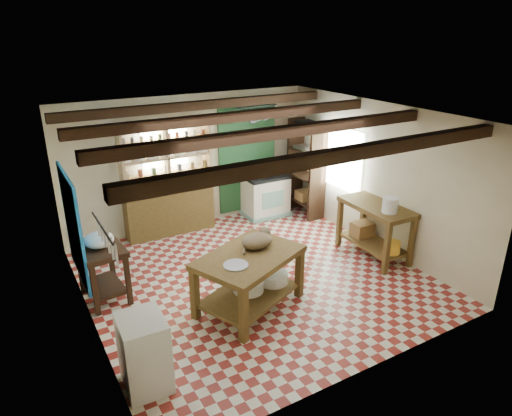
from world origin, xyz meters
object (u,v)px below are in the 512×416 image
work_table (249,281)px  right_counter (374,230)px  stove (266,195)px  prep_table (103,273)px  white_cabinet (144,353)px  cat (257,241)px

work_table → right_counter: 2.67m
stove → prep_table: bearing=-156.3°
white_cabinet → cat: cat is taller
right_counter → cat: size_ratio=2.88×
work_table → prep_table: (-1.73, 1.26, 0.01)m
white_cabinet → right_counter: size_ratio=0.65×
right_counter → prep_table: bearing=169.4°
prep_table → right_counter: right_counter is taller
stove → right_counter: bearing=-74.3°
cat → white_cabinet: bearing=171.8°
stove → prep_table: 4.03m
work_table → cat: 0.58m
work_table → right_counter: bearing=-16.7°
stove → white_cabinet: size_ratio=1.04×
prep_table → cat: (1.94, -1.12, 0.52)m
white_cabinet → work_table: bearing=26.2°
white_cabinet → cat: 2.22m
cat → prep_table: bearing=116.9°
prep_table → right_counter: 4.49m
prep_table → cat: 2.30m
work_table → cat: cat is taller
stove → right_counter: right_counter is taller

